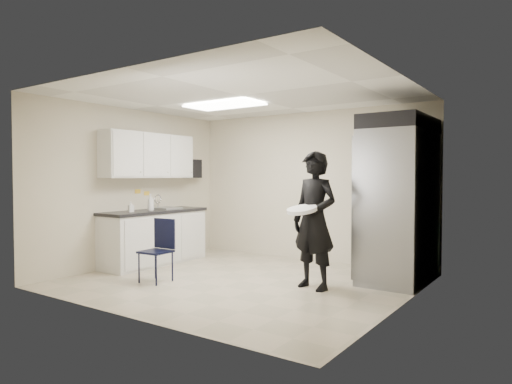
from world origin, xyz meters
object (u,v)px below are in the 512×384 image
Objects in this scene: lower_counter at (155,238)px; commercial_fridge at (399,207)px; folding_chair at (156,252)px; man_tuxedo at (314,220)px.

lower_counter is 0.90× the size of commercial_fridge.
man_tuxedo is (1.99, 0.93, 0.48)m from folding_chair.
commercial_fridge is 1.33m from man_tuxedo.
commercial_fridge is at bearing 65.61° from man_tuxedo.
folding_chair is (1.02, -0.92, -0.00)m from lower_counter.
folding_chair is at bearing -143.40° from man_tuxedo.
folding_chair is at bearing -144.13° from commercial_fridge.
lower_counter is at bearing -164.12° from commercial_fridge.
folding_chair is (-2.76, -2.00, -0.62)m from commercial_fridge.
commercial_fridge is 1.16× the size of man_tuxedo.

